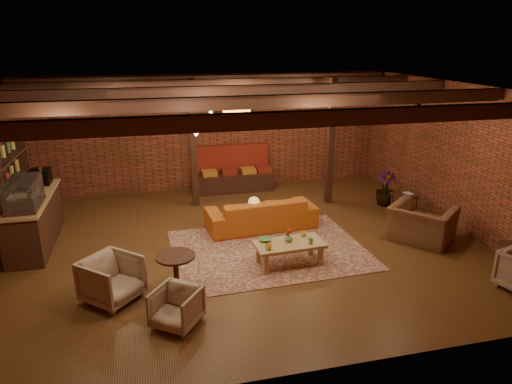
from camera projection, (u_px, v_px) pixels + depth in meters
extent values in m
plane|color=#3A250E|center=(239.00, 244.00, 9.57)|extent=(10.00, 10.00, 0.00)
cube|color=black|center=(237.00, 89.00, 8.55)|extent=(10.00, 8.00, 0.02)
cube|color=brown|center=(210.00, 133.00, 12.74)|extent=(10.00, 0.02, 3.20)
cube|color=brown|center=(304.00, 262.00, 5.37)|extent=(10.00, 0.02, 3.20)
cube|color=brown|center=(457.00, 157.00, 10.17)|extent=(0.02, 8.00, 3.20)
cylinder|color=black|center=(223.00, 98.00, 10.13)|extent=(9.60, 0.12, 0.12)
cube|color=black|center=(193.00, 144.00, 11.32)|extent=(0.16, 0.16, 3.20)
cube|color=black|center=(331.00, 143.00, 11.52)|extent=(0.16, 0.16, 3.20)
imported|color=#337F33|center=(36.00, 186.00, 9.40)|extent=(0.35, 0.39, 0.30)
cube|color=orange|center=(236.00, 110.00, 11.81)|extent=(0.86, 0.06, 0.30)
cube|color=maroon|center=(269.00, 249.00, 9.32)|extent=(3.94, 3.07, 0.01)
imported|color=#B05218|center=(261.00, 213.00, 10.29)|extent=(2.50, 1.13, 0.71)
cube|color=#9F794A|center=(289.00, 244.00, 8.60)|extent=(1.34, 0.73, 0.06)
cube|color=#9F794A|center=(266.00, 264.00, 8.31)|extent=(0.08, 0.08, 0.39)
cube|color=#9F794A|center=(320.00, 256.00, 8.61)|extent=(0.08, 0.08, 0.39)
cube|color=#9F794A|center=(258.00, 253.00, 8.72)|extent=(0.08, 0.08, 0.39)
cube|color=#9F794A|center=(311.00, 246.00, 9.03)|extent=(0.08, 0.08, 0.39)
imported|color=yellow|center=(268.00, 247.00, 8.30)|extent=(0.14, 0.14, 0.10)
imported|color=#5D9644|center=(311.00, 241.00, 8.53)|extent=(0.11, 0.11, 0.10)
imported|color=yellow|center=(303.00, 234.00, 8.86)|extent=(0.14, 0.14, 0.10)
imported|color=#5D9644|center=(265.00, 240.00, 8.65)|extent=(0.24, 0.24, 0.06)
imported|color=#5D9644|center=(289.00, 238.00, 8.61)|extent=(0.13, 0.13, 0.13)
sphere|color=#B32F13|center=(289.00, 232.00, 8.57)|extent=(0.10, 0.10, 0.10)
cube|color=black|center=(254.00, 212.00, 10.08)|extent=(0.43, 0.43, 0.04)
cylinder|color=black|center=(254.00, 222.00, 10.16)|extent=(0.03, 0.03, 0.44)
cylinder|color=#A76C37|center=(254.00, 211.00, 10.07)|extent=(0.13, 0.13, 0.02)
cylinder|color=#A76C37|center=(254.00, 208.00, 10.05)|extent=(0.04, 0.04, 0.18)
sphere|color=gold|center=(254.00, 202.00, 10.01)|extent=(0.26, 0.26, 0.26)
cylinder|color=black|center=(175.00, 256.00, 7.56)|extent=(0.66, 0.66, 0.04)
cylinder|color=black|center=(176.00, 274.00, 7.66)|extent=(0.09, 0.09, 0.64)
cylinder|color=black|center=(177.00, 291.00, 7.77)|extent=(0.40, 0.40, 0.04)
imported|color=beige|center=(112.00, 277.00, 7.41)|extent=(1.10, 1.10, 0.83)
imported|color=beige|center=(176.00, 306.00, 6.78)|extent=(0.87, 0.86, 0.66)
imported|color=brown|center=(423.00, 218.00, 9.56)|extent=(1.37, 1.44, 1.06)
cube|color=black|center=(405.00, 195.00, 10.92)|extent=(0.55, 0.55, 0.04)
cylinder|color=black|center=(403.00, 206.00, 11.01)|extent=(0.04, 0.04, 0.51)
imported|color=black|center=(405.00, 194.00, 10.91)|extent=(0.21, 0.27, 0.02)
cylinder|color=black|center=(510.00, 280.00, 8.12)|extent=(0.34, 0.34, 0.04)
imported|color=#4C7F4C|center=(389.00, 155.00, 11.41)|extent=(1.73, 1.73, 2.66)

